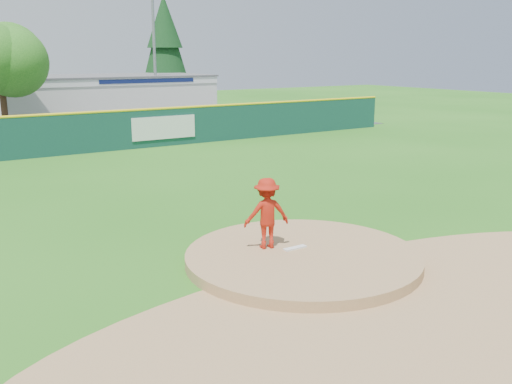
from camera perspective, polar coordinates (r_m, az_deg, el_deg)
ground at (r=13.52m, az=4.68°, el=-7.03°), size 120.00×120.00×0.00m
pitchers_mound at (r=13.52m, az=4.68°, el=-7.03°), size 5.50×5.50×0.50m
pitching_rubber at (r=13.66m, az=3.93°, el=-5.61°), size 0.60×0.15×0.04m
infield_dirt_arc at (r=11.49m, az=14.05°, el=-11.23°), size 15.40×15.40×0.01m
parking_lot at (r=38.07m, az=-21.17°, el=5.48°), size 44.00×16.00×0.02m
pitcher at (r=13.48m, az=1.08°, el=-2.14°), size 1.23×0.91×1.70m
van at (r=34.80m, az=-14.20°, el=6.41°), size 5.09×3.18×1.31m
pool_building_grp at (r=44.28m, az=-15.11°, el=9.08°), size 15.20×8.20×3.31m
fence_banners at (r=28.53m, az=-23.39°, el=4.89°), size 18.93×0.04×1.20m
outfield_fence at (r=29.26m, az=-17.51°, el=5.74°), size 40.00×0.14×2.07m
conifer_tree at (r=50.47m, az=-9.10°, el=14.27°), size 4.40×4.40×9.50m
light_pole_right at (r=42.45m, az=-10.16°, el=14.41°), size 1.75×0.25×10.00m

